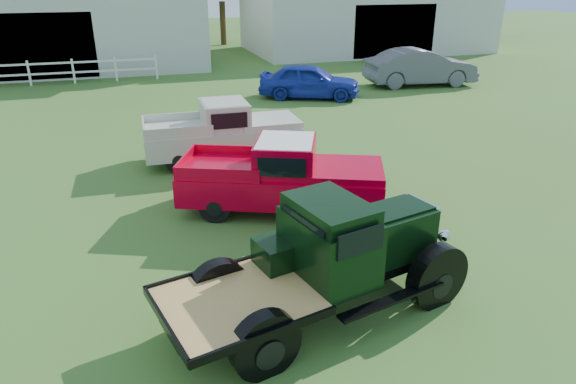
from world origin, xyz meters
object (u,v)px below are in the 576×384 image
object	(u,v)px
misc_car_grey	(421,67)
vintage_flatbed	(323,259)
misc_car_blue	(309,81)
white_pickup	(222,132)
red_pickup	(282,175)

from	to	relation	value
misc_car_grey	vintage_flatbed	bearing A→B (deg)	151.30
vintage_flatbed	misc_car_blue	size ratio (longest dim) A/B	1.11
vintage_flatbed	white_pickup	world-z (taller)	vintage_flatbed
misc_car_blue	vintage_flatbed	bearing A→B (deg)	-174.74
red_pickup	misc_car_grey	xyz separation A→B (m)	(10.58, 11.81, 0.02)
vintage_flatbed	misc_car_grey	xyz separation A→B (m)	(11.08, 15.69, -0.08)
misc_car_blue	misc_car_grey	size ratio (longest dim) A/B	0.82
misc_car_blue	misc_car_grey	world-z (taller)	misc_car_grey
white_pickup	misc_car_grey	bearing A→B (deg)	36.60
vintage_flatbed	misc_car_blue	xyz separation A→B (m)	(5.03, 14.69, -0.22)
vintage_flatbed	red_pickup	bearing A→B (deg)	69.25
red_pickup	misc_car_grey	bearing A→B (deg)	71.22
vintage_flatbed	misc_car_blue	bearing A→B (deg)	57.70
vintage_flatbed	white_pickup	distance (m)	7.73
red_pickup	misc_car_grey	world-z (taller)	misc_car_grey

